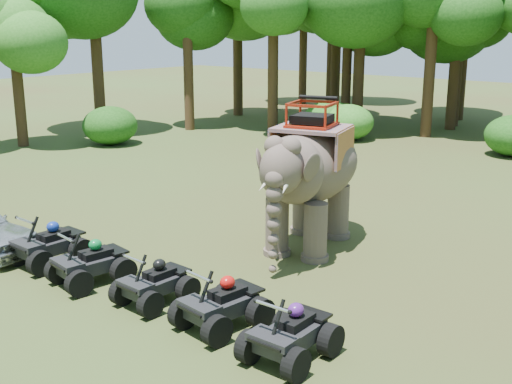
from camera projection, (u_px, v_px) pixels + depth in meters
ground at (222, 284)px, 14.47m from camera, size 110.00×110.00×0.00m
elephant at (310, 174)px, 16.47m from camera, size 3.21×4.98×3.86m
atv_0 at (48, 239)px, 15.50m from camera, size 1.29×1.75×1.29m
atv_1 at (90, 257)px, 14.34m from camera, size 1.45×1.84×1.25m
atv_2 at (155, 277)px, 13.33m from camera, size 1.19×1.60×1.16m
atv_3 at (222, 297)px, 12.23m from camera, size 1.43×1.83×1.26m
atv_4 at (291, 327)px, 11.08m from camera, size 1.25×1.69×1.23m
tree_22 at (17, 74)px, 29.80m from camera, size 4.77×4.77×6.81m
tree_23 at (96, 37)px, 33.53m from camera, size 6.98×6.98×9.97m
tree_24 at (188, 60)px, 34.42m from camera, size 5.29×5.29×7.55m
tree_25 at (273, 50)px, 33.63m from camera, size 6.07×6.07×8.67m
tree_26 at (360, 36)px, 34.39m from camera, size 7.00×7.00×10.00m
tree_27 at (456, 49)px, 34.34m from camera, size 6.05×6.05×8.64m
tree_29 at (459, 50)px, 35.63m from camera, size 5.94×5.94×8.49m
tree_32 at (332, 31)px, 45.48m from camera, size 7.24×7.24×10.34m
tree_34 at (303, 40)px, 45.58m from camera, size 6.29×6.29×8.99m
tree_37 at (336, 39)px, 39.26m from camera, size 6.61×6.61×9.44m
tree_38 at (465, 36)px, 37.76m from camera, size 6.90×6.90×9.85m
tree_39 at (238, 34)px, 39.68m from camera, size 7.01×7.01×10.02m
tree_40 at (431, 50)px, 32.08m from camera, size 6.10×6.10×8.72m
tree_41 at (347, 57)px, 35.44m from camera, size 5.39×5.39×7.70m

